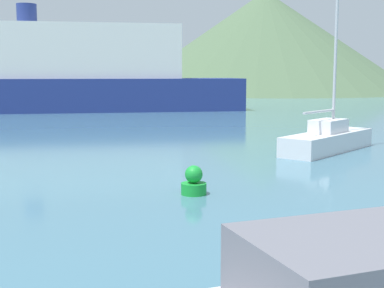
{
  "coord_description": "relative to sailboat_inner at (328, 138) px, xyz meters",
  "views": [
    {
      "loc": [
        -6.46,
        0.55,
        3.16
      ],
      "look_at": [
        -0.59,
        14.0,
        1.2
      ],
      "focal_mm": 50.0,
      "sensor_mm": 36.0,
      "label": 1
    }
  ],
  "objects": [
    {
      "name": "hill_east",
      "position": [
        1.59,
        51.07,
        2.62
      ],
      "size": [
        38.53,
        38.53,
        6.36
      ],
      "color": "#38563D",
      "rests_on": "ground_plane"
    },
    {
      "name": "sailboat_inner",
      "position": [
        0.0,
        0.0,
        0.0
      ],
      "size": [
        5.64,
        3.76,
        10.0
      ],
      "rotation": [
        0.0,
        0.0,
        0.46
      ],
      "color": "silver",
      "rests_on": "ground_plane"
    },
    {
      "name": "ferry_distant",
      "position": [
        -8.2,
        28.61,
        2.56
      ],
      "size": [
        35.8,
        14.46,
        8.71
      ],
      "rotation": [
        0.0,
        0.0,
        -0.24
      ],
      "color": "navy",
      "rests_on": "ground_plane"
    },
    {
      "name": "hill_far_east",
      "position": [
        33.83,
        60.95,
        7.74
      ],
      "size": [
        48.91,
        48.91,
        16.6
      ],
      "color": "#4C6647",
      "rests_on": "ground_plane"
    },
    {
      "name": "buoy_marker",
      "position": [
        -8.11,
        -4.92,
        -0.24
      ],
      "size": [
        0.67,
        0.67,
        0.77
      ],
      "color": "green",
      "rests_on": "ground_plane"
    }
  ]
}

